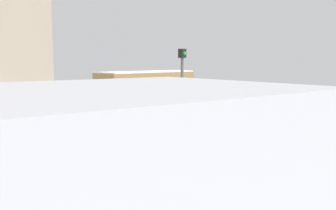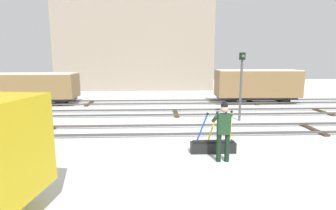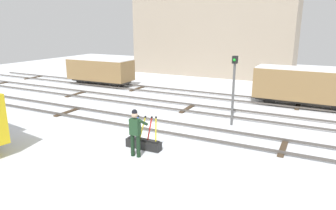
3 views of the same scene
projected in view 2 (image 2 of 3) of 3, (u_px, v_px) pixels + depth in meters
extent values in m
plane|color=silver|center=(183.00, 132.00, 11.37)|extent=(60.00, 60.00, 0.00)
cube|color=#4C4742|center=(184.00, 134.00, 10.64)|extent=(44.00, 0.07, 0.10)
cube|color=#4C4742|center=(181.00, 125.00, 12.06)|extent=(44.00, 0.07, 0.10)
cube|color=#423323|center=(45.00, 133.00, 11.10)|extent=(0.24, 1.94, 0.08)
cube|color=#423323|center=(314.00, 130.00, 11.63)|extent=(0.24, 1.94, 0.08)
cube|color=#4C4742|center=(177.00, 115.00, 14.34)|extent=(44.00, 0.07, 0.10)
cube|color=#4C4742|center=(175.00, 110.00, 15.76)|extent=(44.00, 0.07, 0.10)
cube|color=#423323|center=(20.00, 115.00, 14.66)|extent=(0.24, 1.94, 0.08)
cube|color=#423323|center=(176.00, 114.00, 15.06)|extent=(0.24, 1.94, 0.08)
cube|color=#423323|center=(324.00, 112.00, 15.46)|extent=(0.24, 1.94, 0.08)
cube|color=#4C4742|center=(173.00, 104.00, 17.96)|extent=(44.00, 0.07, 0.10)
cube|color=#4C4742|center=(171.00, 100.00, 19.38)|extent=(44.00, 0.07, 0.10)
cube|color=#423323|center=(89.00, 104.00, 18.42)|extent=(0.24, 1.94, 0.08)
cube|color=#423323|center=(253.00, 102.00, 18.95)|extent=(0.24, 1.94, 0.08)
cube|color=black|center=(213.00, 147.00, 8.86)|extent=(1.52, 0.36, 0.36)
cube|color=black|center=(213.00, 141.00, 8.83)|extent=(1.37, 0.20, 0.06)
cylinder|color=#1E47B7|center=(202.00, 128.00, 8.73)|extent=(0.41, 0.06, 1.01)
sphere|color=black|center=(208.00, 114.00, 8.65)|extent=(0.09, 0.09, 0.09)
cylinder|color=yellow|center=(212.00, 128.00, 8.74)|extent=(0.35, 0.06, 1.02)
sphere|color=black|center=(217.00, 113.00, 8.66)|extent=(0.09, 0.09, 0.09)
cylinder|color=red|center=(222.00, 127.00, 8.76)|extent=(0.27, 0.06, 1.04)
sphere|color=black|center=(226.00, 112.00, 8.67)|extent=(0.09, 0.09, 0.09)
cylinder|color=yellow|center=(231.00, 127.00, 8.77)|extent=(0.08, 0.06, 1.05)
sphere|color=black|center=(232.00, 112.00, 8.68)|extent=(0.09, 0.09, 0.09)
cylinder|color=black|center=(219.00, 148.00, 8.04)|extent=(0.15, 0.15, 0.88)
cylinder|color=black|center=(227.00, 148.00, 8.05)|extent=(0.15, 0.15, 0.88)
cube|color=#1E3D23|center=(224.00, 124.00, 7.91)|extent=(0.38, 0.24, 0.62)
sphere|color=tan|center=(224.00, 109.00, 7.83)|extent=(0.24, 0.24, 0.24)
sphere|color=black|center=(224.00, 105.00, 7.82)|extent=(0.21, 0.21, 0.21)
cylinder|color=#1E3D23|center=(215.00, 119.00, 8.14)|extent=(0.11, 0.57, 0.37)
cylinder|color=#1E3D23|center=(228.00, 118.00, 8.15)|extent=(0.11, 0.56, 0.39)
cube|color=black|center=(18.00, 135.00, 4.49)|extent=(0.30, 1.77, 0.76)
cylinder|color=#4C4C4C|center=(241.00, 91.00, 13.25)|extent=(0.12, 0.12, 3.10)
cube|color=black|center=(242.00, 56.00, 12.95)|extent=(0.24, 0.24, 0.36)
sphere|color=green|center=(243.00, 56.00, 12.83)|extent=(0.14, 0.14, 0.14)
cube|color=gray|center=(136.00, 46.00, 28.06)|extent=(15.83, 5.48, 9.15)
cube|color=#2D2B28|center=(256.00, 98.00, 18.90)|extent=(5.58, 1.33, 0.20)
cube|color=olive|center=(257.00, 84.00, 18.73)|extent=(5.89, 2.11, 1.83)
cube|color=white|center=(258.00, 70.00, 18.56)|extent=(5.77, 2.03, 0.06)
cylinder|color=black|center=(232.00, 99.00, 18.36)|extent=(0.70, 0.12, 0.70)
cylinder|color=black|center=(228.00, 97.00, 19.41)|extent=(0.70, 0.12, 0.70)
cylinder|color=black|center=(286.00, 99.00, 18.42)|extent=(0.70, 0.12, 0.70)
cylinder|color=black|center=(279.00, 97.00, 19.46)|extent=(0.70, 0.12, 0.70)
cube|color=#2D2B28|center=(37.00, 99.00, 18.20)|extent=(5.25, 1.27, 0.20)
cube|color=olive|center=(36.00, 86.00, 18.04)|extent=(5.53, 2.08, 1.64)
cube|color=white|center=(35.00, 74.00, 17.89)|extent=(5.42, 2.00, 0.06)
cylinder|color=black|center=(6.00, 101.00, 17.56)|extent=(0.70, 0.11, 0.70)
cylinder|color=black|center=(15.00, 99.00, 18.65)|extent=(0.70, 0.11, 0.70)
cylinder|color=black|center=(60.00, 101.00, 17.76)|extent=(0.70, 0.11, 0.70)
cylinder|color=black|center=(66.00, 98.00, 18.85)|extent=(0.70, 0.11, 0.70)
ellipsoid|color=#514C47|center=(150.00, 2.00, 29.54)|extent=(0.11, 0.26, 0.11)
sphere|color=#514C47|center=(150.00, 2.00, 29.43)|extent=(0.07, 0.07, 0.07)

